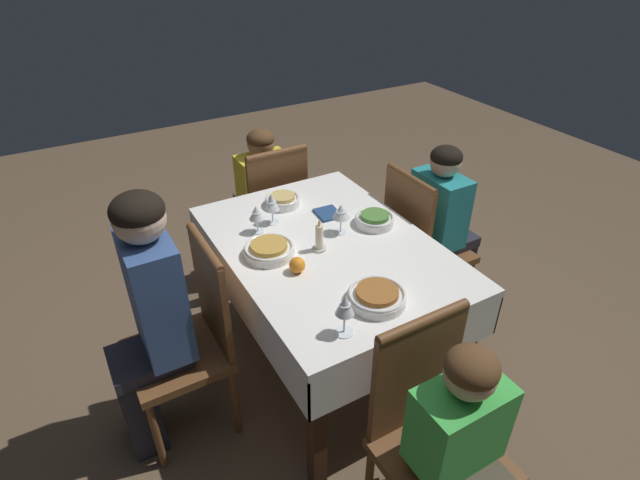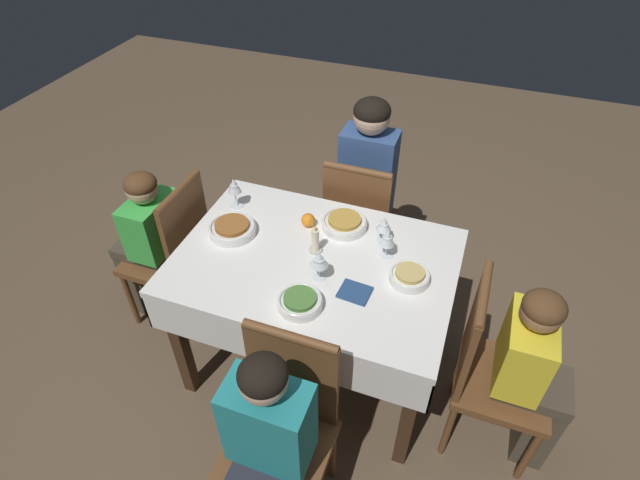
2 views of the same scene
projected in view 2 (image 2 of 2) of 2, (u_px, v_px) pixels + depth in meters
name	position (u px, v px, depth m)	size (l,w,h in m)	color
ground_plane	(316.00, 361.00, 2.76)	(8.00, 8.00, 0.00)	brown
dining_table	(315.00, 275.00, 2.32)	(1.25, 0.88, 0.78)	white
chair_south	(360.00, 221.00, 2.88)	(0.40, 0.40, 0.94)	brown
chair_east	(175.00, 250.00, 2.69)	(0.40, 0.40, 0.94)	brown
chair_west	(490.00, 366.00, 2.14)	(0.40, 0.40, 0.94)	brown
chair_north	(283.00, 424.00, 1.94)	(0.40, 0.40, 0.94)	brown
person_adult_denim	(369.00, 181.00, 2.87)	(0.30, 0.34, 1.22)	#282833
person_child_green	(147.00, 239.00, 2.72)	(0.33, 0.30, 0.97)	#4C4233
person_child_yellow	(533.00, 373.00, 2.07)	(0.33, 0.30, 0.99)	#4C4233
person_child_teal	(265.00, 455.00, 1.78)	(0.30, 0.33, 1.05)	#282833
bowl_south	(344.00, 223.00, 2.40)	(0.22, 0.22, 0.06)	white
wine_glass_south	(384.00, 225.00, 2.28)	(0.07, 0.07, 0.14)	white
bowl_east	(232.00, 228.00, 2.37)	(0.23, 0.23, 0.06)	white
wine_glass_east	(234.00, 187.00, 2.47)	(0.07, 0.07, 0.17)	white
bowl_west	(410.00, 276.00, 2.13)	(0.17, 0.17, 0.06)	white
wine_glass_west	(388.00, 238.00, 2.20)	(0.07, 0.07, 0.15)	white
bowl_north	(300.00, 302.00, 2.02)	(0.19, 0.19, 0.06)	white
wine_glass_north	(319.00, 260.00, 2.09)	(0.08, 0.08, 0.15)	white
candle_centerpiece	(315.00, 242.00, 2.25)	(0.06, 0.06, 0.15)	beige
orange_fruit	(308.00, 220.00, 2.41)	(0.07, 0.07, 0.07)	orange
napkin_red_folded	(355.00, 292.00, 2.09)	(0.14, 0.12, 0.01)	navy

